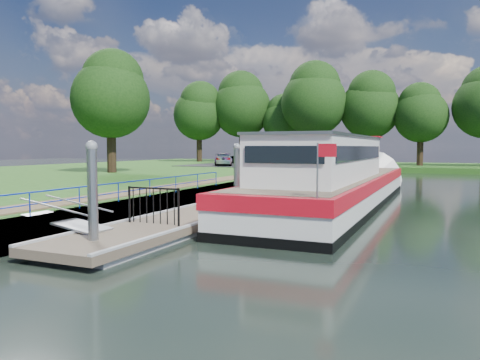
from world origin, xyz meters
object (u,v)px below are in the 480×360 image
at_px(pontoon, 272,197).
at_px(car_b, 249,159).
at_px(car_c, 224,159).
at_px(car_a, 271,160).
at_px(barge, 339,183).

xyz_separation_m(pontoon, car_b, (-11.08, 23.46, 1.31)).
bearing_deg(car_c, car_b, -167.69).
xyz_separation_m(pontoon, car_a, (-8.30, 22.81, 1.22)).
relative_size(barge, car_b, 5.25).
relative_size(pontoon, car_c, 6.64).
relative_size(barge, car_a, 6.38).
distance_m(pontoon, car_c, 25.57).
distance_m(car_a, car_c, 5.09).
bearing_deg(pontoon, car_c, 121.34).
xyz_separation_m(pontoon, barge, (3.60, -0.53, 0.90)).
height_order(pontoon, car_a, car_a).
bearing_deg(car_c, barge, 102.69).
bearing_deg(car_a, barge, -86.35).
bearing_deg(car_b, car_a, -114.95).
relative_size(car_b, car_c, 0.89).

